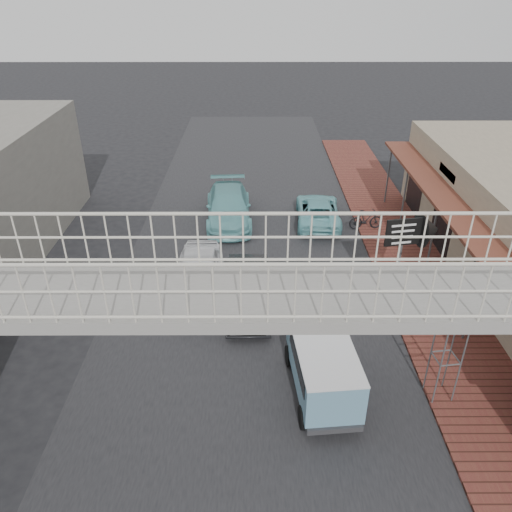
{
  "coord_description": "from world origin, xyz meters",
  "views": [
    {
      "loc": [
        0.22,
        -11.62,
        10.26
      ],
      "look_at": [
        0.27,
        3.36,
        1.8
      ],
      "focal_mm": 35.0,
      "sensor_mm": 36.0,
      "label": 1
    }
  ],
  "objects_px": {
    "angkot_curb": "(318,211)",
    "motorcycle_far": "(366,219)",
    "angkot_van": "(323,363)",
    "street_clock": "(455,318)",
    "motorcycle_near": "(411,297)",
    "arrow_sign": "(426,231)",
    "dark_sedan": "(248,290)",
    "angkot_far": "(229,207)",
    "white_hatchback": "(199,274)"
  },
  "relations": [
    {
      "from": "angkot_van",
      "to": "dark_sedan",
      "type": "bearing_deg",
      "value": 111.15
    },
    {
      "from": "motorcycle_near",
      "to": "motorcycle_far",
      "type": "distance_m",
      "value": 6.22
    },
    {
      "from": "angkot_van",
      "to": "angkot_far",
      "type": "bearing_deg",
      "value": 100.16
    },
    {
      "from": "angkot_curb",
      "to": "arrow_sign",
      "type": "relative_size",
      "value": 1.29
    },
    {
      "from": "angkot_far",
      "to": "angkot_van",
      "type": "height_order",
      "value": "angkot_van"
    },
    {
      "from": "angkot_far",
      "to": "angkot_curb",
      "type": "bearing_deg",
      "value": -5.39
    },
    {
      "from": "white_hatchback",
      "to": "arrow_sign",
      "type": "xyz_separation_m",
      "value": [
        7.82,
        -0.53,
        2.01
      ]
    },
    {
      "from": "dark_sedan",
      "to": "angkot_curb",
      "type": "relative_size",
      "value": 1.0
    },
    {
      "from": "dark_sedan",
      "to": "angkot_van",
      "type": "bearing_deg",
      "value": -64.65
    },
    {
      "from": "white_hatchback",
      "to": "motorcycle_near",
      "type": "distance_m",
      "value": 7.57
    },
    {
      "from": "white_hatchback",
      "to": "angkot_van",
      "type": "bearing_deg",
      "value": -54.68
    },
    {
      "from": "street_clock",
      "to": "white_hatchback",
      "type": "bearing_deg",
      "value": 135.42
    },
    {
      "from": "motorcycle_far",
      "to": "angkot_far",
      "type": "bearing_deg",
      "value": 73.83
    },
    {
      "from": "motorcycle_near",
      "to": "motorcycle_far",
      "type": "xyz_separation_m",
      "value": [
        -0.35,
        6.21,
        0.05
      ]
    },
    {
      "from": "angkot_far",
      "to": "motorcycle_near",
      "type": "height_order",
      "value": "angkot_far"
    },
    {
      "from": "angkot_far",
      "to": "street_clock",
      "type": "distance_m",
      "value": 13.21
    },
    {
      "from": "white_hatchback",
      "to": "angkot_curb",
      "type": "bearing_deg",
      "value": 48.28
    },
    {
      "from": "angkot_van",
      "to": "street_clock",
      "type": "bearing_deg",
      "value": -7.74
    },
    {
      "from": "white_hatchback",
      "to": "street_clock",
      "type": "relative_size",
      "value": 1.38
    },
    {
      "from": "dark_sedan",
      "to": "arrow_sign",
      "type": "relative_size",
      "value": 1.28
    },
    {
      "from": "dark_sedan",
      "to": "motorcycle_far",
      "type": "xyz_separation_m",
      "value": [
        5.3,
        6.0,
        -0.12
      ]
    },
    {
      "from": "arrow_sign",
      "to": "dark_sedan",
      "type": "bearing_deg",
      "value": 174.11
    },
    {
      "from": "angkot_curb",
      "to": "angkot_van",
      "type": "distance_m",
      "value": 11.22
    },
    {
      "from": "angkot_far",
      "to": "arrow_sign",
      "type": "xyz_separation_m",
      "value": [
        7.0,
        -6.64,
        2.02
      ]
    },
    {
      "from": "white_hatchback",
      "to": "motorcycle_far",
      "type": "height_order",
      "value": "white_hatchback"
    },
    {
      "from": "angkot_curb",
      "to": "motorcycle_far",
      "type": "relative_size",
      "value": 2.69
    },
    {
      "from": "angkot_curb",
      "to": "dark_sedan",
      "type": "bearing_deg",
      "value": 68.17
    },
    {
      "from": "angkot_curb",
      "to": "arrow_sign",
      "type": "xyz_separation_m",
      "value": [
        2.79,
        -6.49,
        2.16
      ]
    },
    {
      "from": "arrow_sign",
      "to": "street_clock",
      "type": "bearing_deg",
      "value": -108.4
    },
    {
      "from": "dark_sedan",
      "to": "motorcycle_far",
      "type": "relative_size",
      "value": 2.68
    },
    {
      "from": "motorcycle_far",
      "to": "arrow_sign",
      "type": "relative_size",
      "value": 0.48
    },
    {
      "from": "angkot_curb",
      "to": "arrow_sign",
      "type": "distance_m",
      "value": 7.39
    },
    {
      "from": "motorcycle_near",
      "to": "angkot_van",
      "type": "bearing_deg",
      "value": 129.78
    },
    {
      "from": "motorcycle_near",
      "to": "street_clock",
      "type": "distance_m",
      "value": 4.7
    },
    {
      "from": "arrow_sign",
      "to": "angkot_curb",
      "type": "bearing_deg",
      "value": 103.12
    },
    {
      "from": "white_hatchback",
      "to": "angkot_van",
      "type": "xyz_separation_m",
      "value": [
        3.89,
        -5.18,
        0.34
      ]
    },
    {
      "from": "dark_sedan",
      "to": "angkot_far",
      "type": "bearing_deg",
      "value": 97.17
    },
    {
      "from": "motorcycle_far",
      "to": "street_clock",
      "type": "distance_m",
      "value": 10.58
    },
    {
      "from": "dark_sedan",
      "to": "angkot_van",
      "type": "distance_m",
      "value": 4.71
    },
    {
      "from": "white_hatchback",
      "to": "dark_sedan",
      "type": "bearing_deg",
      "value": -29.72
    },
    {
      "from": "angkot_van",
      "to": "motorcycle_near",
      "type": "relative_size",
      "value": 2.26
    },
    {
      "from": "dark_sedan",
      "to": "arrow_sign",
      "type": "bearing_deg",
      "value": 3.36
    },
    {
      "from": "motorcycle_near",
      "to": "street_clock",
      "type": "relative_size",
      "value": 0.51
    },
    {
      "from": "angkot_van",
      "to": "arrow_sign",
      "type": "xyz_separation_m",
      "value": [
        3.92,
        4.66,
        1.67
      ]
    },
    {
      "from": "dark_sedan",
      "to": "angkot_far",
      "type": "distance_m",
      "value": 7.15
    },
    {
      "from": "motorcycle_far",
      "to": "arrow_sign",
      "type": "height_order",
      "value": "arrow_sign"
    },
    {
      "from": "arrow_sign",
      "to": "motorcycle_near",
      "type": "bearing_deg",
      "value": -127.86
    },
    {
      "from": "motorcycle_near",
      "to": "street_clock",
      "type": "xyz_separation_m",
      "value": [
        -0.35,
        -4.15,
        2.19
      ]
    },
    {
      "from": "angkot_van",
      "to": "motorcycle_far",
      "type": "height_order",
      "value": "angkot_van"
    },
    {
      "from": "angkot_curb",
      "to": "motorcycle_near",
      "type": "relative_size",
      "value": 2.66
    }
  ]
}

